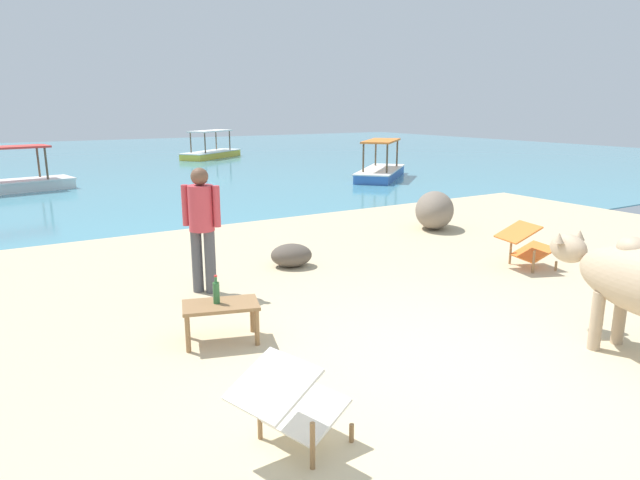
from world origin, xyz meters
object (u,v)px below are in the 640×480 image
object	(u,v)px
deck_chair_far	(526,243)
boat_white	(4,183)
deck_chair_near	(290,400)
person_standing	(202,221)
low_bench_table	(221,310)
boat_blue	(381,170)
boat_yellow	(211,152)
bottle	(216,292)

from	to	relation	value
deck_chair_far	boat_white	xyz separation A→B (m)	(-6.22, 12.91, -0.13)
deck_chair_far	deck_chair_near	bearing A→B (deg)	-144.94
person_standing	deck_chair_near	bearing A→B (deg)	31.86
low_bench_table	person_standing	world-z (taller)	person_standing
person_standing	low_bench_table	bearing A→B (deg)	28.59
boat_white	boat_blue	bearing A→B (deg)	-25.78
deck_chair_far	person_standing	bearing A→B (deg)	174.29
boat_blue	boat_white	size ratio (longest dim) A/B	0.91
deck_chair_far	boat_blue	size ratio (longest dim) A/B	0.25
deck_chair_near	boat_yellow	xyz separation A→B (m)	(7.93, 22.44, -0.13)
bottle	person_standing	bearing A→B (deg)	74.55
low_bench_table	boat_yellow	distance (m)	21.81
low_bench_table	bottle	xyz separation A→B (m)	(-0.03, 0.03, 0.19)
deck_chair_far	low_bench_table	bearing A→B (deg)	-165.86
low_bench_table	boat_blue	world-z (taller)	boat_blue
low_bench_table	bottle	world-z (taller)	bottle
bottle	boat_white	size ratio (longest dim) A/B	0.08
deck_chair_far	boat_white	world-z (taller)	boat_white
bottle	deck_chair_far	bearing A→B (deg)	1.53
low_bench_table	deck_chair_near	bearing A→B (deg)	-81.01
bottle	boat_white	bearing A→B (deg)	95.82
low_bench_table	boat_yellow	xyz separation A→B (m)	(7.64, 20.43, -0.10)
person_standing	boat_yellow	bearing A→B (deg)	-158.20
bottle	boat_yellow	world-z (taller)	boat_yellow
deck_chair_far	boat_yellow	xyz separation A→B (m)	(2.77, 20.27, -0.13)
deck_chair_near	boat_yellow	world-z (taller)	boat_yellow
boat_blue	boat_yellow	distance (m)	10.62
low_bench_table	boat_white	xyz separation A→B (m)	(-1.36, 13.07, -0.10)
deck_chair_far	boat_yellow	bearing A→B (deg)	94.47
low_bench_table	deck_chair_far	world-z (taller)	deck_chair_far
boat_yellow	deck_chair_near	bearing A→B (deg)	33.85
boat_blue	boat_yellow	bearing A→B (deg)	-120.92
low_bench_table	boat_blue	distance (m)	13.98
deck_chair_near	boat_white	xyz separation A→B (m)	(-1.07, 15.08, -0.13)
bottle	deck_chair_far	size ratio (longest dim) A/B	0.34
boat_blue	boat_yellow	world-z (taller)	same
deck_chair_near	deck_chair_far	distance (m)	5.60
deck_chair_near	person_standing	size ratio (longest dim) A/B	0.55
deck_chair_far	boat_white	distance (m)	14.33
deck_chair_near	deck_chair_far	world-z (taller)	same
boat_white	person_standing	bearing A→B (deg)	-91.66
person_standing	boat_blue	xyz separation A→B (m)	(9.34, 8.41, -0.70)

